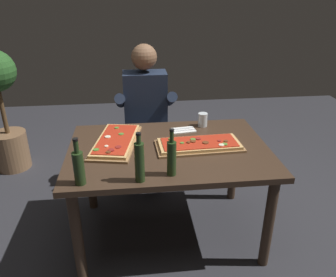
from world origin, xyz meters
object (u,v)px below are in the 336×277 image
(pizza_rectangular_left, at_px, (116,141))
(wine_bottle_dark, at_px, (79,167))
(pizza_rectangular_front, at_px, (199,145))
(oil_bottle_amber, at_px, (139,161))
(tumbler_near_camera, at_px, (203,120))
(seated_diner, at_px, (146,112))
(potted_plant_corner, at_px, (2,107))
(dining_table, at_px, (169,160))
(vinegar_bottle_green, at_px, (172,157))
(diner_chair, at_px, (146,133))

(pizza_rectangular_left, distance_m, wine_bottle_dark, 0.55)
(pizza_rectangular_front, bearing_deg, wine_bottle_dark, -153.34)
(oil_bottle_amber, xyz_separation_m, tumbler_near_camera, (0.53, 0.77, -0.08))
(pizza_rectangular_left, bearing_deg, wine_bottle_dark, -110.11)
(seated_diner, distance_m, potted_plant_corner, 1.48)
(dining_table, distance_m, vinegar_bottle_green, 0.42)
(tumbler_near_camera, height_order, seated_diner, seated_diner)
(dining_table, height_order, diner_chair, diner_chair)
(wine_bottle_dark, bearing_deg, seated_diner, 69.08)
(diner_chair, bearing_deg, potted_plant_corner, 166.01)
(oil_bottle_amber, height_order, diner_chair, oil_bottle_amber)
(pizza_rectangular_left, bearing_deg, pizza_rectangular_front, -11.94)
(pizza_rectangular_left, relative_size, tumbler_near_camera, 5.82)
(vinegar_bottle_green, xyz_separation_m, tumbler_near_camera, (0.34, 0.72, -0.06))
(vinegar_bottle_green, height_order, potted_plant_corner, potted_plant_corner)
(pizza_rectangular_front, xyz_separation_m, seated_diner, (-0.34, 0.75, -0.02))
(vinegar_bottle_green, bearing_deg, oil_bottle_amber, -165.39)
(oil_bottle_amber, relative_size, potted_plant_corner, 0.25)
(wine_bottle_dark, relative_size, potted_plant_corner, 0.23)
(wine_bottle_dark, distance_m, tumbler_near_camera, 1.16)
(tumbler_near_camera, relative_size, seated_diner, 0.08)
(diner_chair, bearing_deg, wine_bottle_dark, -109.07)
(wine_bottle_dark, height_order, potted_plant_corner, potted_plant_corner)
(potted_plant_corner, bearing_deg, vinegar_bottle_green, -46.15)
(wine_bottle_dark, relative_size, diner_chair, 0.33)
(dining_table, relative_size, potted_plant_corner, 1.13)
(seated_diner, bearing_deg, diner_chair, 90.00)
(dining_table, distance_m, diner_chair, 0.88)
(wine_bottle_dark, xyz_separation_m, tumbler_near_camera, (0.87, 0.76, -0.06))
(dining_table, distance_m, pizza_rectangular_front, 0.24)
(oil_bottle_amber, xyz_separation_m, vinegar_bottle_green, (0.19, 0.05, -0.01))
(pizza_rectangular_left, bearing_deg, oil_bottle_amber, -73.26)
(vinegar_bottle_green, distance_m, seated_diner, 1.10)
(oil_bottle_amber, xyz_separation_m, seated_diner, (0.09, 1.14, -0.13))
(vinegar_bottle_green, relative_size, diner_chair, 0.34)
(pizza_rectangular_front, height_order, tumbler_near_camera, tumbler_near_camera)
(wine_bottle_dark, bearing_deg, diner_chair, 70.93)
(pizza_rectangular_front, distance_m, wine_bottle_dark, 0.87)
(tumbler_near_camera, bearing_deg, diner_chair, 131.82)
(tumbler_near_camera, distance_m, diner_chair, 0.73)
(pizza_rectangular_front, bearing_deg, diner_chair, 111.17)
(diner_chair, xyz_separation_m, potted_plant_corner, (-1.40, 0.35, 0.19))
(pizza_rectangular_front, distance_m, tumbler_near_camera, 0.39)
(tumbler_near_camera, xyz_separation_m, potted_plant_corner, (-1.84, 0.84, -0.12))
(pizza_rectangular_left, xyz_separation_m, diner_chair, (0.25, 0.74, -0.27))
(dining_table, distance_m, oil_bottle_amber, 0.51)
(wine_bottle_dark, distance_m, diner_chair, 1.38)
(oil_bottle_amber, xyz_separation_m, diner_chair, (0.09, 1.26, -0.38))
(oil_bottle_amber, bearing_deg, wine_bottle_dark, 178.82)
(pizza_rectangular_front, height_order, diner_chair, diner_chair)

